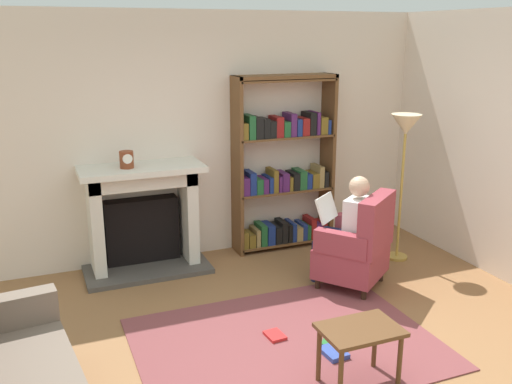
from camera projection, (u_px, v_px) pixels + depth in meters
The scene contains 12 objects.
ground at pixel (302, 363), 4.36m from camera, with size 14.00×14.00×0.00m, color #91633D.
back_wall at pixel (202, 136), 6.27m from camera, with size 5.60×0.10×2.70m, color beige.
side_wall_right at pixel (474, 140), 6.07m from camera, with size 0.10×5.20×2.70m, color beige.
area_rug at pixel (286, 343), 4.63m from camera, with size 2.40×1.80×0.01m, color brown.
fireplace at pixel (143, 215), 5.98m from camera, with size 1.30×0.64×1.15m.
mantel_clock at pixel (127, 160), 5.66m from camera, with size 0.14×0.14×0.17m.
bookshelf at pixel (283, 168), 6.51m from camera, with size 1.19×0.32×2.01m.
armchair_reading at pixel (358, 247), 5.57m from camera, with size 0.89×0.88×0.97m.
seated_reader at pixel (348, 226), 5.57m from camera, with size 0.56×0.59×1.14m.
side_table at pixel (360, 337), 3.97m from camera, with size 0.56×0.39×0.47m.
scattered_books at pixel (321, 345), 4.55m from camera, with size 0.62×0.63×0.04m.
floor_lamp at pixel (405, 138), 6.03m from camera, with size 0.32×0.32×1.63m.
Camera 1 is at (-1.77, -3.42, 2.46)m, focal length 39.61 mm.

